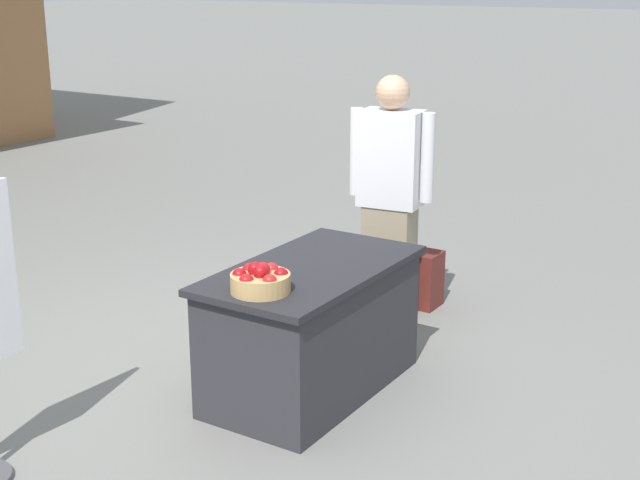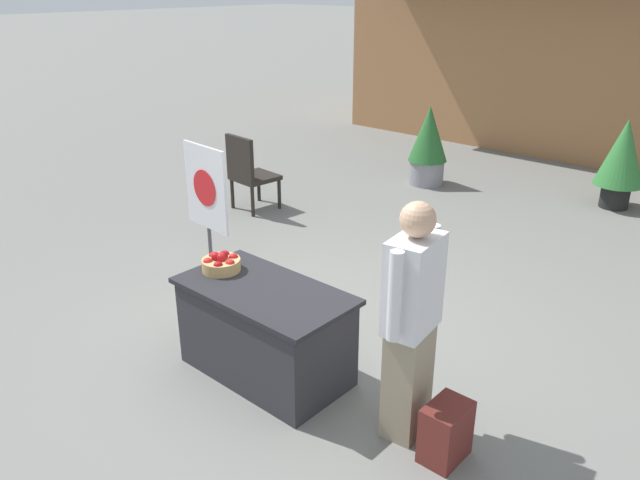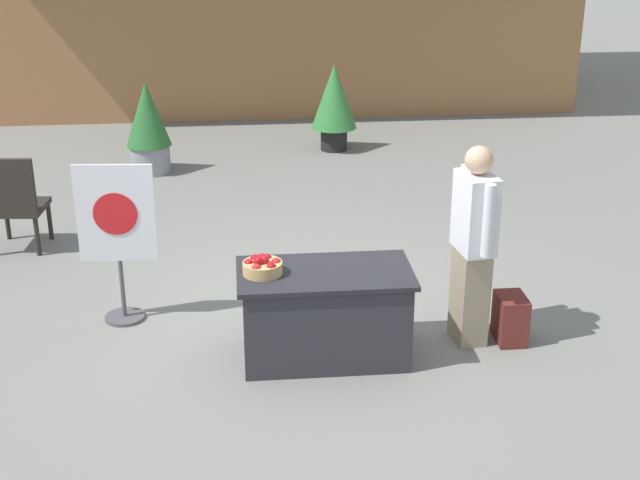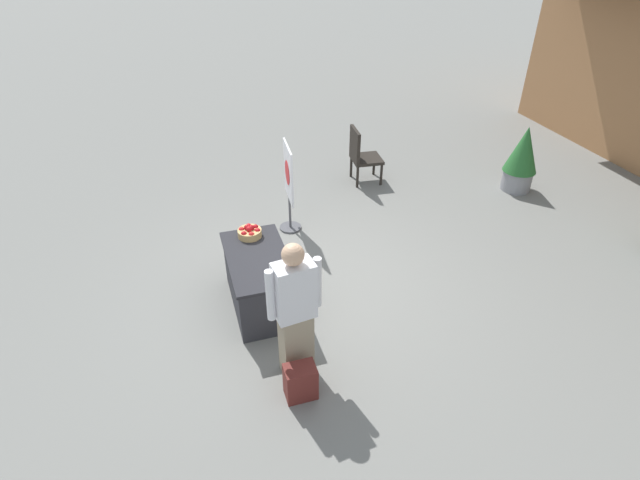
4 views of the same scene
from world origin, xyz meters
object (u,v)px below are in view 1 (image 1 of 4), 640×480
(person_visitor, at_px, (390,198))
(apple_basket, at_px, (260,280))
(display_table, at_px, (312,328))
(backpack, at_px, (417,278))

(person_visitor, bearing_deg, apple_basket, -2.00)
(display_table, relative_size, person_visitor, 0.82)
(apple_basket, height_order, backpack, apple_basket)
(display_table, bearing_deg, backpack, 3.81)
(person_visitor, bearing_deg, backpack, 164.21)
(display_table, relative_size, backpack, 3.40)
(apple_basket, distance_m, person_visitor, 1.77)
(apple_basket, bearing_deg, backpack, 2.96)
(person_visitor, bearing_deg, display_table, -0.00)
(display_table, distance_m, apple_basket, 0.68)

